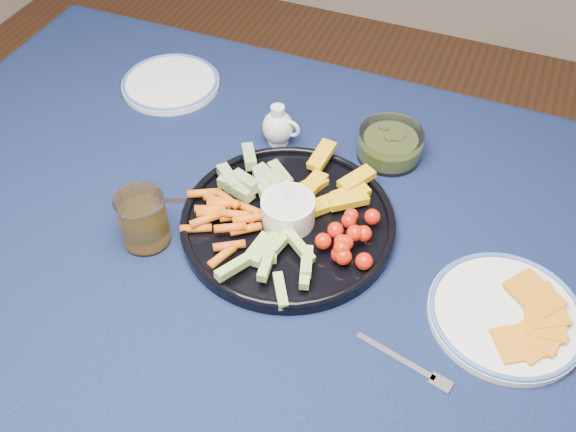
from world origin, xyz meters
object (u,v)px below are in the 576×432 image
at_px(creamer_pitcher, 278,127).
at_px(side_plate_extra, 171,83).
at_px(pickle_bowl, 390,145).
at_px(cheese_plate, 507,313).
at_px(juice_tumbler, 144,222).
at_px(dining_table, 312,296).
at_px(crudite_platter, 287,218).

bearing_deg(creamer_pitcher, side_plate_extra, 164.48).
xyz_separation_m(pickle_bowl, cheese_plate, (0.26, -0.28, -0.01)).
height_order(pickle_bowl, juice_tumbler, juice_tumbler).
xyz_separation_m(creamer_pitcher, side_plate_extra, (-0.28, 0.08, -0.03)).
height_order(dining_table, crudite_platter, crudite_platter).
bearing_deg(pickle_bowl, side_plate_extra, 175.71).
relative_size(creamer_pitcher, juice_tumbler, 0.87).
height_order(dining_table, cheese_plate, cheese_plate).
bearing_deg(crudite_platter, pickle_bowl, 65.41).
height_order(crudite_platter, creamer_pitcher, crudite_platter).
relative_size(cheese_plate, juice_tumbler, 2.45).
distance_m(crudite_platter, juice_tumbler, 0.23).
bearing_deg(creamer_pitcher, cheese_plate, -27.24).
bearing_deg(creamer_pitcher, crudite_platter, -63.36).
bearing_deg(side_plate_extra, dining_table, -36.52).
bearing_deg(cheese_plate, side_plate_extra, 156.90).
distance_m(creamer_pitcher, cheese_plate, 0.52).
distance_m(crudite_platter, creamer_pitcher, 0.22).
bearing_deg(side_plate_extra, crudite_platter, -35.95).
height_order(cheese_plate, side_plate_extra, cheese_plate).
distance_m(crudite_platter, cheese_plate, 0.37).
bearing_deg(crudite_platter, creamer_pitcher, 116.64).
xyz_separation_m(creamer_pitcher, juice_tumbler, (-0.10, -0.31, 0.01)).
bearing_deg(juice_tumbler, side_plate_extra, 114.17).
distance_m(dining_table, side_plate_extra, 0.56).
height_order(pickle_bowl, side_plate_extra, pickle_bowl).
height_order(dining_table, side_plate_extra, side_plate_extra).
height_order(crudite_platter, side_plate_extra, crudite_platter).
relative_size(cheese_plate, side_plate_extra, 1.13).
bearing_deg(pickle_bowl, dining_table, -97.34).
relative_size(crudite_platter, side_plate_extra, 1.77).
bearing_deg(crudite_platter, cheese_plate, -7.03).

